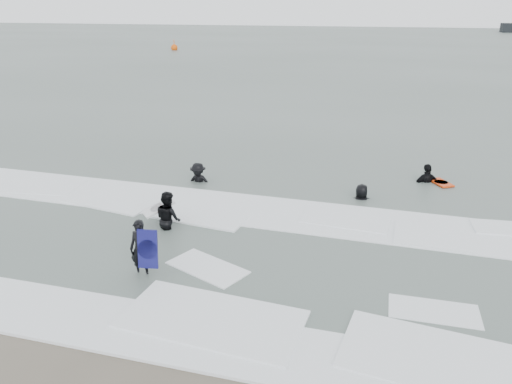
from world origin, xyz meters
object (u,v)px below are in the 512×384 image
(buoy, at_px, (174,48))
(surfer_breaker, at_px, (198,184))
(surfer_wading, at_px, (169,228))
(surfer_right_far, at_px, (361,200))
(surfer_centre, at_px, (143,276))
(surfer_right_near, at_px, (426,183))

(buoy, bearing_deg, surfer_breaker, -63.77)
(surfer_wading, relative_size, surfer_breaker, 1.04)
(surfer_breaker, relative_size, surfer_right_far, 0.97)
(surfer_right_far, xyz_separation_m, buoy, (-32.56, 53.85, 0.42))
(surfer_breaker, distance_m, buoy, 60.08)
(surfer_centre, bearing_deg, surfer_wading, 102.79)
(buoy, bearing_deg, surfer_wading, -64.76)
(surfer_right_near, bearing_deg, surfer_wading, 14.49)
(surfer_wading, xyz_separation_m, surfer_right_far, (5.29, 4.01, 0.00))
(surfer_wading, relative_size, surfer_right_far, 1.01)
(buoy, bearing_deg, surfer_centre, -65.28)
(surfer_right_near, relative_size, buoy, 1.14)
(surfer_wading, xyz_separation_m, surfer_breaker, (-0.73, 3.97, 0.00))
(surfer_right_near, bearing_deg, surfer_breaker, -9.40)
(surfer_right_far, bearing_deg, surfer_breaker, -11.19)
(surfer_centre, relative_size, surfer_wading, 0.87)
(surfer_right_near, bearing_deg, surfer_centre, 26.92)
(surfer_wading, distance_m, buoy, 63.97)
(surfer_centre, height_order, surfer_right_near, surfer_right_near)
(surfer_wading, distance_m, surfer_breaker, 4.04)
(surfer_centre, height_order, surfer_right_far, surfer_right_far)
(buoy, bearing_deg, surfer_right_far, -58.84)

